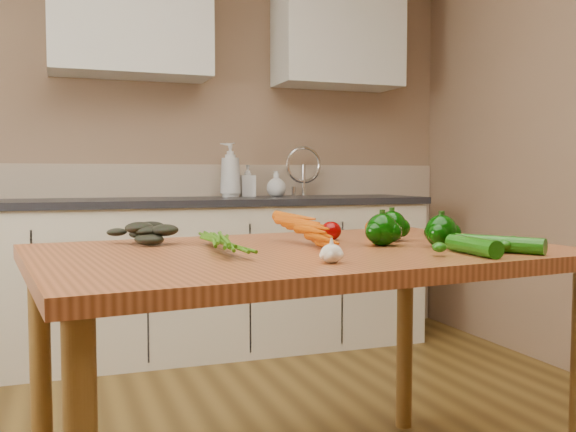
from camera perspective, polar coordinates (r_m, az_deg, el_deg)
The scene contains 18 objects.
room at distance 1.75m, azimuth -2.45°, elevation 10.63°, with size 4.04×5.04×2.64m.
counter_run at distance 3.79m, azimuth -8.59°, elevation -5.13°, with size 2.84×0.64×1.14m.
upper_cabinets at distance 4.05m, azimuth -4.83°, elevation 16.74°, with size 2.15×0.35×0.70m.
table at distance 1.92m, azimuth 1.16°, elevation -5.58°, with size 1.62×1.14×0.82m.
soap_bottle_a at distance 3.90m, azimuth -5.14°, elevation 4.10°, with size 0.13×0.13×0.33m, color silver.
soap_bottle_b at distance 3.99m, azimuth -3.60°, elevation 3.15°, with size 0.09×0.09×0.20m, color silver.
soap_bottle_c at distance 3.98m, azimuth -1.04°, elevation 2.87°, with size 0.12×0.12×0.16m, color silver.
carrot_bunch at distance 1.92m, azimuth -0.48°, elevation -1.70°, with size 0.28×0.22×0.08m, color #C55004, non-canonical shape.
leafy_greens at distance 2.07m, azimuth -12.91°, elevation -0.95°, with size 0.22×0.20×0.11m, color black, non-canonical shape.
garlic_bulb at distance 1.59m, azimuth 3.89°, elevation -3.35°, with size 0.06×0.06×0.05m, color white.
pepper_a at distance 1.99m, azimuth 8.36°, elevation -1.23°, with size 0.10×0.10×0.10m, color #053302.
pepper_b at distance 2.14m, azimuth 9.20°, elevation -0.90°, with size 0.10×0.10×0.10m, color #053302.
pepper_c at distance 1.98m, azimuth 13.47°, elevation -1.34°, with size 0.10×0.10×0.10m, color #053302.
tomato_a at distance 2.14m, azimuth 3.85°, elevation -1.32°, with size 0.07×0.07×0.06m, color #7E0202.
tomato_b at distance 2.26m, azimuth 7.70°, elevation -1.07°, with size 0.07×0.07×0.06m, color #C14704.
tomato_c at distance 2.31m, azimuth 8.44°, elevation -1.02°, with size 0.07×0.07×0.06m, color #C14704.
zucchini_a at distance 1.90m, azimuth 18.22°, elevation -2.38°, with size 0.05×0.05×0.25m, color #0F4A07.
zucchini_b at distance 1.82m, azimuth 16.13°, elevation -2.57°, with size 0.05×0.05×0.21m, color #0F4A07.
Camera 1 is at (-0.52, -1.48, 1.04)m, focal length 40.00 mm.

